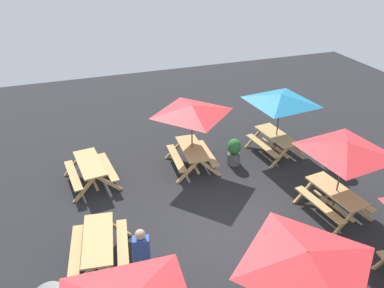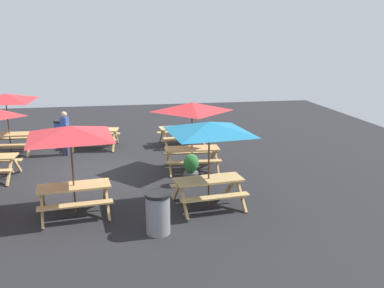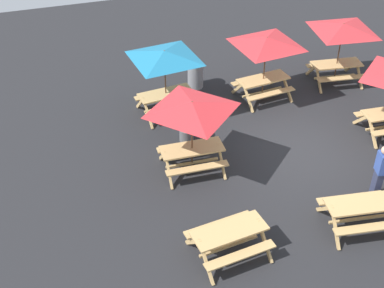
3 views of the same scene
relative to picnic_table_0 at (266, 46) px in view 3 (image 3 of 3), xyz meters
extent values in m
plane|color=#232326|center=(0.13, 3.12, -1.99)|extent=(27.78, 27.78, 0.00)
cube|color=tan|center=(0.00, 0.00, -1.25)|extent=(1.87, 0.91, 0.05)
cube|color=tan|center=(0.07, -0.55, -1.54)|extent=(1.82, 0.47, 0.04)
cube|color=tan|center=(-0.07, 0.55, -1.54)|extent=(1.82, 0.47, 0.04)
cube|color=tan|center=(-0.73, -0.46, -1.62)|extent=(0.15, 0.80, 0.81)
cube|color=tan|center=(-0.82, 0.27, -1.62)|extent=(0.15, 0.80, 0.81)
cube|color=tan|center=(0.82, -0.27, -1.62)|extent=(0.15, 0.80, 0.81)
cube|color=tan|center=(0.73, 0.46, -1.62)|extent=(0.15, 0.80, 0.81)
cube|color=tan|center=(0.00, 0.00, -1.77)|extent=(1.56, 0.25, 0.06)
cylinder|color=brown|center=(0.00, 0.00, -0.84)|extent=(0.04, 0.04, 2.30)
pyramid|color=red|center=(0.00, 0.00, 0.17)|extent=(2.81, 2.81, 0.28)
cube|color=tan|center=(3.73, 6.40, -1.25)|extent=(1.87, 0.92, 0.05)
cube|color=tan|center=(3.80, 5.86, -1.54)|extent=(1.82, 0.48, 0.04)
cube|color=tan|center=(3.66, 6.95, -1.54)|extent=(1.82, 0.48, 0.04)
cube|color=tan|center=(3.00, 5.95, -1.62)|extent=(0.16, 0.80, 0.81)
cube|color=tan|center=(2.91, 6.67, -1.62)|extent=(0.16, 0.80, 0.81)
cube|color=tan|center=(4.55, 6.14, -1.62)|extent=(0.16, 0.80, 0.81)
cube|color=tan|center=(4.46, 6.86, -1.62)|extent=(0.16, 0.80, 0.81)
cube|color=tan|center=(3.73, 6.40, -1.77)|extent=(1.56, 0.26, 0.06)
cube|color=tan|center=(3.57, 3.06, -1.25)|extent=(1.83, 0.77, 0.05)
cube|color=tan|center=(3.55, 2.51, -1.54)|extent=(1.81, 0.33, 0.04)
cube|color=tan|center=(3.59, 3.61, -1.54)|extent=(1.81, 0.33, 0.04)
cube|color=tan|center=(2.78, 2.72, -1.62)|extent=(0.09, 0.80, 0.81)
cube|color=tan|center=(2.81, 3.45, -1.62)|extent=(0.09, 0.80, 0.81)
cube|color=tan|center=(4.34, 2.66, -1.62)|extent=(0.09, 0.80, 0.81)
cube|color=tan|center=(4.37, 3.39, -1.62)|extent=(0.09, 0.80, 0.81)
cube|color=tan|center=(3.57, 3.06, -1.77)|extent=(1.56, 0.13, 0.06)
cylinder|color=brown|center=(3.57, 3.06, -0.84)|extent=(0.04, 0.04, 2.30)
pyramid|color=red|center=(3.57, 3.06, 0.17)|extent=(2.07, 2.07, 0.28)
cube|color=tan|center=(3.46, -0.10, -1.25)|extent=(1.87, 0.89, 0.05)
cube|color=tan|center=(3.52, -0.64, -1.54)|extent=(1.82, 0.46, 0.04)
cube|color=tan|center=(3.40, 0.45, -1.54)|extent=(1.82, 0.46, 0.04)
cube|color=tan|center=(2.73, -0.55, -1.62)|extent=(0.15, 0.80, 0.81)
cube|color=tan|center=(2.65, 0.18, -1.62)|extent=(0.15, 0.80, 0.81)
cube|color=tan|center=(4.28, -0.37, -1.62)|extent=(0.15, 0.80, 0.81)
cube|color=tan|center=(4.20, 0.35, -1.62)|extent=(0.15, 0.80, 0.81)
cube|color=tan|center=(3.46, -0.10, -1.77)|extent=(1.56, 0.24, 0.06)
cylinder|color=brown|center=(3.46, -0.10, -0.84)|extent=(0.04, 0.04, 2.30)
pyramid|color=teal|center=(3.46, -0.10, 0.17)|extent=(2.81, 2.81, 0.28)
cube|color=tan|center=(-2.98, 2.65, -1.54)|extent=(1.81, 0.39, 0.04)
cube|color=tan|center=(-2.19, 2.78, -1.62)|extent=(0.12, 0.80, 0.81)
cube|color=tan|center=(-2.13, 3.50, -1.62)|extent=(0.12, 0.80, 0.81)
cube|color=tan|center=(-2.98, -0.21, -1.25)|extent=(1.87, 0.92, 0.05)
cube|color=tan|center=(-3.05, -0.75, -1.54)|extent=(1.82, 0.48, 0.04)
cube|color=tan|center=(-2.92, 0.34, -1.54)|extent=(1.82, 0.48, 0.04)
cube|color=tan|center=(-3.80, -0.47, -1.62)|extent=(0.16, 0.80, 0.81)
cube|color=tan|center=(-3.71, 0.25, -1.62)|extent=(0.16, 0.80, 0.81)
cube|color=tan|center=(-2.26, -0.67, -1.62)|extent=(0.16, 0.80, 0.81)
cube|color=tan|center=(-2.17, 0.06, -1.62)|extent=(0.16, 0.80, 0.81)
cube|color=tan|center=(-2.98, -0.21, -1.77)|extent=(1.56, 0.26, 0.06)
cylinder|color=brown|center=(-2.98, -0.21, -0.84)|extent=(0.04, 0.04, 2.30)
pyramid|color=red|center=(-2.98, -0.21, 0.17)|extent=(2.81, 2.81, 0.28)
cube|color=tan|center=(0.26, 6.55, -1.25)|extent=(1.88, 0.94, 0.05)
cube|color=tan|center=(0.18, 6.01, -1.54)|extent=(1.82, 0.50, 0.04)
cube|color=tan|center=(0.33, 7.10, -1.54)|extent=(1.82, 0.50, 0.04)
cube|color=tan|center=(-0.57, 6.30, -1.62)|extent=(0.17, 0.80, 0.81)
cube|color=tan|center=(0.98, 6.08, -1.62)|extent=(0.17, 0.80, 0.81)
cube|color=tan|center=(1.08, 6.81, -1.62)|extent=(0.17, 0.80, 0.81)
cube|color=tan|center=(0.26, 6.55, -1.77)|extent=(1.55, 0.28, 0.06)
cylinder|color=gray|center=(1.98, -1.46, -1.54)|extent=(0.56, 0.56, 0.90)
cylinder|color=black|center=(1.98, -1.46, -1.05)|extent=(0.59, 0.59, 0.08)
cylinder|color=#59595B|center=(3.29, 1.63, -1.79)|extent=(0.44, 0.44, 0.40)
ellipsoid|color=#2D7233|center=(3.29, 1.63, -1.30)|extent=(0.47, 0.47, 0.57)
cube|color=#2D334C|center=(-0.80, 5.71, -1.56)|extent=(0.24, 0.31, 0.85)
cube|color=#334C99|center=(-0.80, 5.71, -0.84)|extent=(0.30, 0.40, 0.60)
camera|label=1|loc=(-6.69, 6.58, 5.06)|focal=35.00mm
camera|label=2|loc=(1.17, -10.53, 2.49)|focal=40.00mm
camera|label=3|loc=(7.31, 14.61, 7.81)|focal=50.00mm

